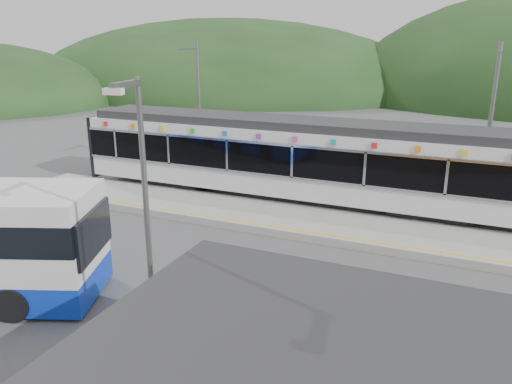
% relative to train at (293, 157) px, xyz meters
% --- Properties ---
extents(ground, '(120.00, 120.00, 0.00)m').
position_rel_train_xyz_m(ground, '(0.79, -6.00, -2.06)').
color(ground, '#4C4C4F').
rests_on(ground, ground).
extents(hills, '(146.00, 149.00, 26.00)m').
position_rel_train_xyz_m(hills, '(6.98, -0.71, -2.06)').
color(hills, '#1E3D19').
rests_on(hills, ground).
extents(platform, '(26.00, 3.20, 0.30)m').
position_rel_train_xyz_m(platform, '(0.79, -2.70, -1.91)').
color(platform, '#9E9E99').
rests_on(platform, ground).
extents(yellow_line, '(26.00, 0.10, 0.01)m').
position_rel_train_xyz_m(yellow_line, '(0.79, -4.00, -1.76)').
color(yellow_line, yellow).
rests_on(yellow_line, platform).
extents(train, '(20.44, 3.01, 3.74)m').
position_rel_train_xyz_m(train, '(0.00, 0.00, 0.00)').
color(train, black).
rests_on(train, ground).
extents(catenary_mast_west, '(0.18, 1.80, 7.00)m').
position_rel_train_xyz_m(catenary_mast_west, '(-6.21, 2.56, 1.58)').
color(catenary_mast_west, slate).
rests_on(catenary_mast_west, ground).
extents(catenary_mast_east, '(0.18, 1.80, 7.00)m').
position_rel_train_xyz_m(catenary_mast_east, '(7.79, 2.56, 1.58)').
color(catenary_mast_east, slate).
rests_on(catenary_mast_east, ground).
extents(lamp_post, '(0.38, 1.13, 6.35)m').
position_rel_train_xyz_m(lamp_post, '(0.99, -12.31, 1.72)').
color(lamp_post, slate).
rests_on(lamp_post, ground).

